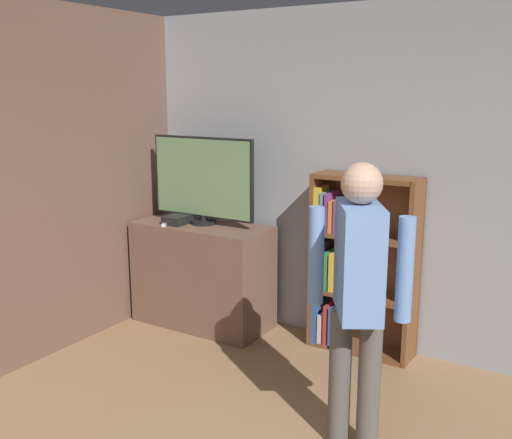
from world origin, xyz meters
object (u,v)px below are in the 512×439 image
Objects in this scene: bookshelf at (354,266)px; person at (358,284)px; television at (203,180)px; game_console at (178,219)px.

person is at bearing -67.06° from bookshelf.
television reaches higher than bookshelf.
television is 0.42m from game_console.
television is at bearing -150.76° from person.
game_console is 2.29m from person.
bookshelf is at bearing 172.53° from person.
bookshelf is 0.84× the size of person.
television is 0.71× the size of bookshelf.
person is (2.07, -0.98, 0.06)m from game_console.
game_console is at bearing -150.12° from television.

